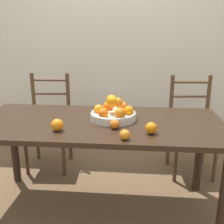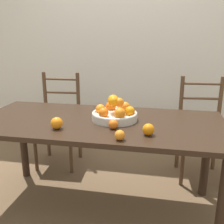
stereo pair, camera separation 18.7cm
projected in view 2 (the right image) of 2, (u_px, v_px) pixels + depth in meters
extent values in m
plane|color=brown|center=(100.00, 206.00, 2.19)|extent=(12.00, 12.00, 0.00)
cube|color=silver|center=(127.00, 42.00, 3.19)|extent=(8.00, 0.06, 2.60)
cube|color=black|center=(99.00, 123.00, 1.99)|extent=(1.88, 0.86, 0.03)
cylinder|color=black|center=(222.00, 208.00, 1.60)|extent=(0.07, 0.07, 0.72)
cylinder|color=black|center=(23.00, 142.00, 2.58)|extent=(0.07, 0.07, 0.72)
cylinder|color=black|center=(206.00, 158.00, 2.26)|extent=(0.07, 0.07, 0.72)
cylinder|color=beige|center=(115.00, 117.00, 1.99)|extent=(0.35, 0.35, 0.05)
torus|color=beige|center=(115.00, 113.00, 1.98)|extent=(0.35, 0.35, 0.02)
sphere|color=orange|center=(130.00, 111.00, 1.94)|extent=(0.07, 0.07, 0.07)
sphere|color=orange|center=(125.00, 107.00, 2.06)|extent=(0.08, 0.08, 0.08)
sphere|color=orange|center=(111.00, 106.00, 2.08)|extent=(0.08, 0.08, 0.08)
sphere|color=orange|center=(100.00, 109.00, 2.01)|extent=(0.07, 0.07, 0.07)
sphere|color=orange|center=(103.00, 113.00, 1.89)|extent=(0.07, 0.07, 0.07)
sphere|color=orange|center=(120.00, 114.00, 1.86)|extent=(0.08, 0.08, 0.08)
sphere|color=orange|center=(119.00, 102.00, 1.94)|extent=(0.07, 0.07, 0.07)
sphere|color=orange|center=(113.00, 100.00, 1.98)|extent=(0.08, 0.08, 0.08)
sphere|color=orange|center=(114.00, 102.00, 1.94)|extent=(0.08, 0.08, 0.08)
sphere|color=orange|center=(120.00, 135.00, 1.60)|extent=(0.06, 0.06, 0.06)
sphere|color=orange|center=(113.00, 124.00, 1.79)|extent=(0.07, 0.07, 0.07)
sphere|color=orange|center=(148.00, 129.00, 1.68)|extent=(0.08, 0.08, 0.08)
sphere|color=orange|center=(57.00, 123.00, 1.79)|extent=(0.08, 0.08, 0.08)
cylinder|color=#513823|center=(35.00, 150.00, 2.72)|extent=(0.04, 0.04, 0.46)
cylinder|color=#513823|center=(71.00, 152.00, 2.67)|extent=(0.04, 0.04, 0.46)
cylinder|color=#513823|center=(47.00, 115.00, 2.99)|extent=(0.04, 0.04, 0.99)
cylinder|color=#513823|center=(79.00, 117.00, 2.94)|extent=(0.04, 0.04, 0.99)
cube|color=#513823|center=(57.00, 123.00, 2.80)|extent=(0.44, 0.42, 0.04)
cylinder|color=#513823|center=(62.00, 106.00, 2.93)|extent=(0.38, 0.05, 0.02)
cylinder|color=#513823|center=(61.00, 93.00, 2.89)|extent=(0.38, 0.05, 0.02)
cylinder|color=#513823|center=(61.00, 79.00, 2.85)|extent=(0.38, 0.05, 0.02)
cylinder|color=#513823|center=(182.00, 163.00, 2.45)|extent=(0.04, 0.04, 0.46)
cylinder|color=#513823|center=(179.00, 124.00, 2.71)|extent=(0.04, 0.04, 0.99)
cylinder|color=#513823|center=(217.00, 125.00, 2.67)|extent=(0.04, 0.04, 0.99)
cube|color=#513823|center=(202.00, 132.00, 2.53)|extent=(0.45, 0.43, 0.04)
cylinder|color=#513823|center=(199.00, 113.00, 2.66)|extent=(0.38, 0.05, 0.02)
cylinder|color=#513823|center=(201.00, 99.00, 2.62)|extent=(0.38, 0.05, 0.02)
cylinder|color=#513823|center=(202.00, 84.00, 2.57)|extent=(0.38, 0.05, 0.02)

